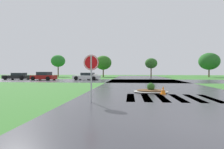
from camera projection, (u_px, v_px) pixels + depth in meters
The scene contains 12 objects.
ground_plane at pixel (218, 133), 4.75m from camera, with size 120.00×120.00×0.10m, color #38722D.
asphalt_roadway at pixel (158, 90), 14.70m from camera, with size 10.84×80.00×0.01m, color #35353A.
asphalt_cross_road at pixel (145, 81), 27.64m from camera, with size 90.00×9.75×0.01m, color #35353A.
crosswalk_stripes at pixel (170, 98), 10.53m from camera, with size 4.95×3.26×0.01m.
stop_sign at pixel (91, 67), 8.99m from camera, with size 0.76×0.08×2.36m.
median_island at pixel (151, 90), 13.27m from camera, with size 2.49×2.10×0.68m.
car_silver_hatch at pixel (87, 76), 30.98m from camera, with size 4.62×2.42×1.21m.
car_dark_suv at pixel (17, 76), 31.75m from camera, with size 4.37×2.22×1.18m.
car_blue_compact at pixel (44, 76), 30.03m from camera, with size 4.08×2.49×1.36m.
drainage_pipe_stack at pixel (92, 77), 30.53m from camera, with size 1.67×1.08×0.99m.
traffic_cone at pixel (163, 90), 12.10m from camera, with size 0.36×0.36×0.56m.
background_treeline at pixel (143, 62), 44.57m from camera, with size 41.13×5.84×5.72m.
Camera 1 is at (-2.29, -4.96, 1.58)m, focal length 29.30 mm.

